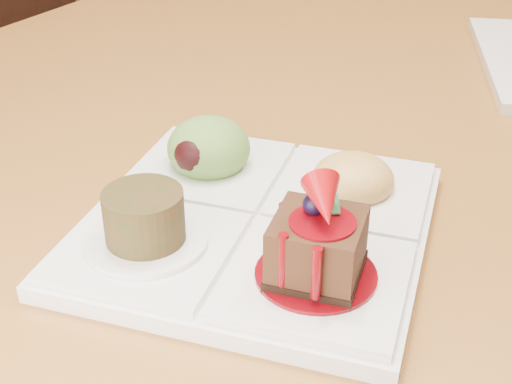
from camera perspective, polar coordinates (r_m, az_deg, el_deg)
The scene contains 3 objects.
dining_table at distance 1.10m, azimuth 17.38°, elevation 10.82°, with size 1.00×1.80×0.75m.
chair_left at distance 1.33m, azimuth -14.61°, elevation 10.99°, with size 0.60×0.60×1.06m.
sampler_plate at distance 0.49m, azimuth -0.10°, elevation -1.43°, with size 0.28×0.28×0.09m.
Camera 1 is at (0.23, -1.01, 1.03)m, focal length 50.00 mm.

